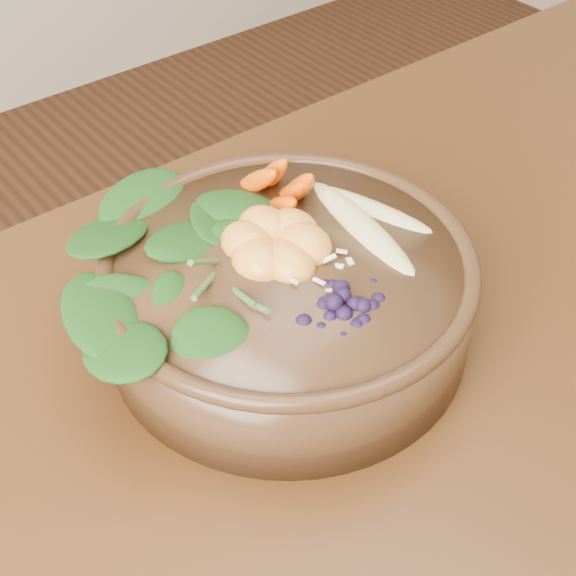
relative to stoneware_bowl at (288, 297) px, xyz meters
name	(u,v)px	position (x,y,z in m)	size (l,w,h in m)	color
stoneware_bowl	(288,297)	(0.00, 0.00, 0.00)	(0.29, 0.29, 0.08)	#422915
kale_heap	(193,220)	(-0.04, 0.06, 0.06)	(0.19, 0.17, 0.04)	#17470F
carrot_cluster	(281,148)	(0.05, 0.08, 0.08)	(0.06, 0.06, 0.08)	#D34600
banana_halves	(368,203)	(0.08, 0.00, 0.05)	(0.08, 0.16, 0.03)	#E0CC84
mandarin_cluster	(276,231)	(0.00, 0.02, 0.05)	(0.08, 0.09, 0.03)	orange
blueberry_pile	(343,281)	(0.00, -0.06, 0.06)	(0.13, 0.10, 0.04)	black
coconut_flakes	(306,269)	(0.00, -0.02, 0.04)	(0.09, 0.07, 0.01)	white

